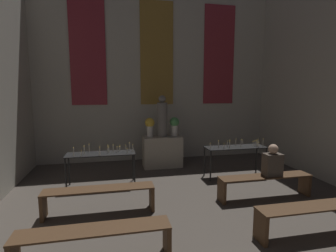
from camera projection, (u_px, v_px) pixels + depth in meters
The scene contains 12 objects.
wall_back at pixel (156, 71), 8.18m from camera, with size 7.52×0.16×5.54m.
altar at pixel (162, 151), 7.60m from camera, with size 1.11×0.57×0.89m.
statue at pixel (162, 118), 7.46m from camera, with size 0.29×0.29×1.17m.
flower_vase_left at pixel (150, 125), 7.41m from camera, with size 0.27×0.27×0.55m.
flower_vase_right at pixel (174, 125), 7.56m from camera, with size 0.27×0.27×0.55m.
candle_rack_left at pixel (101, 157), 6.02m from camera, with size 1.55×0.51×0.97m.
candle_rack_right at pixel (236, 150), 6.71m from camera, with size 1.55×0.51×0.98m.
pew_third_left at pixel (94, 239), 3.34m from camera, with size 1.96×0.36×0.48m.
pew_third_right at pixel (317, 213), 4.02m from camera, with size 1.96×0.36×0.48m.
pew_back_left at pixel (100, 195), 4.71m from camera, with size 1.96×0.36×0.48m.
pew_back_right at pixel (265, 182), 5.38m from camera, with size 1.96×0.36×0.48m.
person_seated at pixel (273, 162), 5.36m from camera, with size 0.36×0.24×0.65m.
Camera 1 is at (-1.37, 1.35, 2.23)m, focal length 28.00 mm.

